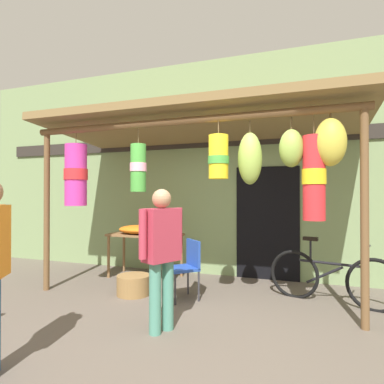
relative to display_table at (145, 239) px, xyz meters
name	(u,v)px	position (x,y,z in m)	size (l,w,h in m)	color
ground_plane	(190,315)	(1.43, -1.51, -0.70)	(30.00, 30.00, 0.00)	#60564C
shop_facade	(231,167)	(1.43, 0.72, 1.33)	(11.45, 0.29, 4.06)	#7A9360
market_stall_canopy	(202,137)	(1.23, -0.43, 1.71)	(4.99, 2.55, 2.77)	brown
display_table	(145,239)	(0.00, 0.00, 0.00)	(1.31, 0.62, 0.79)	brown
flower_heap_on_table	(141,229)	(-0.05, -0.06, 0.17)	(0.83, 0.58, 0.16)	orange
folding_chair	(187,264)	(1.15, -0.91, -0.19)	(0.57, 0.57, 0.84)	#2347A8
wicker_basket_by_table	(134,285)	(0.33, -1.00, -0.55)	(0.50, 0.50, 0.29)	olive
parked_bicycle	(332,278)	(3.11, -0.43, -0.35)	(1.71, 0.57, 0.92)	black
vendor_in_orange	(162,248)	(1.30, -2.07, 0.22)	(0.37, 0.55, 1.56)	#4C8E7A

